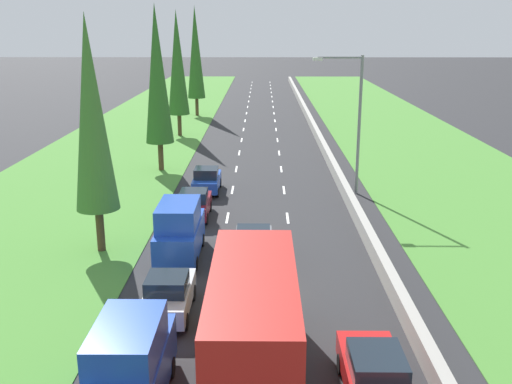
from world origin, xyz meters
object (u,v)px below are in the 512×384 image
Objects in this scene: silver_hatchback_left_lane at (168,295)px; poplar_tree_third at (157,75)px; grey_sedan_centre_lane at (253,246)px; poplar_tree_fifth at (195,53)px; poplar_tree_second at (92,115)px; blue_van_left_lane at (131,365)px; red_sedan_right_lane at (375,376)px; blue_van_left_lane_fourth at (180,231)px; red_box_truck_centre_lane at (254,323)px; poplar_tree_fourth at (177,63)px; street_light_mast at (354,115)px; maroon_hatchback_left_lane at (194,204)px; blue_hatchback_left_lane at (207,180)px.

poplar_tree_third is at bearing 100.16° from silver_hatchback_left_lane.
poplar_tree_fifth reaches higher than grey_sedan_centre_lane.
grey_sedan_centre_lane is at bearing -10.09° from poplar_tree_second.
silver_hatchback_left_lane is at bearing -56.61° from poplar_tree_second.
red_sedan_right_lane is (7.13, 0.41, -0.59)m from blue_van_left_lane.
silver_hatchback_left_lane is 0.80× the size of blue_van_left_lane_fourth.
poplar_tree_fifth is at bearing 101.31° from red_sedan_right_lane.
poplar_tree_fifth reaches higher than blue_van_left_lane_fourth.
red_box_truck_centre_lane reaches higher than silver_hatchback_left_lane.
silver_hatchback_left_lane is 38.90m from poplar_tree_fourth.
poplar_tree_second reaches higher than grey_sedan_centre_lane.
street_light_mast is (9.50, 17.16, 4.40)m from silver_hatchback_left_lane.
poplar_tree_third reaches higher than maroon_hatchback_left_lane.
blue_van_left_lane_fourth is at bearing -130.74° from street_light_mast.
poplar_tree_fifth is (-0.28, 28.34, 0.34)m from poplar_tree_third.
maroon_hatchback_left_lane is 0.87× the size of red_sedan_right_lane.
red_sedan_right_lane is (3.60, -0.68, -1.37)m from red_box_truck_centre_lane.
blue_hatchback_left_lane is 0.31× the size of poplar_tree_third.
poplar_tree_second is (-4.38, 6.64, 5.92)m from silver_hatchback_left_lane.
red_sedan_right_lane is 23.05m from street_light_mast.
poplar_tree_third is 0.95× the size of poplar_tree_fifth.
poplar_tree_second is at bearing -89.88° from poplar_tree_fifth.
maroon_hatchback_left_lane is (-3.67, 16.48, -1.35)m from red_box_truck_centre_lane.
silver_hatchback_left_lane is 11.85m from maroon_hatchback_left_lane.
poplar_tree_second reaches higher than red_box_truck_centre_lane.
maroon_hatchback_left_lane is (-0.15, 17.58, -0.56)m from blue_van_left_lane.
poplar_tree_fourth is at bearing 90.68° from poplar_tree_second.
silver_hatchback_left_lane is 0.34× the size of poplar_tree_second.
poplar_tree_second reaches higher than blue_van_left_lane.
maroon_hatchback_left_lane is at bearing 102.56° from red_box_truck_centre_lane.
red_sedan_right_lane is (3.76, -10.61, 0.00)m from grey_sedan_centre_lane.
poplar_tree_fifth is (0.28, 13.68, 0.40)m from poplar_tree_fourth.
poplar_tree_fourth is (-4.64, 20.78, 6.36)m from blue_hatchback_left_lane.
poplar_tree_second reaches higher than maroon_hatchback_left_lane.
blue_van_left_lane_fourth is 13.25m from red_sedan_right_lane.
blue_van_left_lane_fourth is 3.59m from grey_sedan_centre_lane.
poplar_tree_fourth is (-0.56, 14.66, -0.06)m from poplar_tree_third.
blue_hatchback_left_lane is at bearing 89.84° from blue_van_left_lane.
street_light_mast is at bearing 74.21° from red_box_truck_centre_lane.
silver_hatchback_left_lane is 0.41× the size of red_box_truck_centre_lane.
maroon_hatchback_left_lane is 13.78m from poplar_tree_third.
blue_van_left_lane is 11.46m from blue_van_left_lane_fourth.
street_light_mast is at bearing -24.57° from poplar_tree_third.
blue_van_left_lane_fourth is 19.02m from poplar_tree_third.
silver_hatchback_left_lane is 5.77m from blue_van_left_lane_fourth.
poplar_tree_second is (-11.32, 11.96, 5.95)m from red_sedan_right_lane.
blue_van_left_lane is at bearing -176.71° from red_sedan_right_lane.
red_box_truck_centre_lane is 1.92× the size of blue_van_left_lane_fourth.
blue_van_left_lane is 5.76m from silver_hatchback_left_lane.
poplar_tree_fifth reaches higher than red_box_truck_centre_lane.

